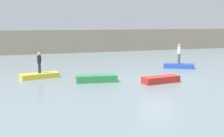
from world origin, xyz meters
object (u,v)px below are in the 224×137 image
(rowboat_red, at_px, (161,79))
(person_dark_shirt, at_px, (39,62))
(rowboat_yellow, at_px, (40,76))
(rowboat_blue, at_px, (179,66))
(person_white_shirt, at_px, (179,52))
(rowboat_green, at_px, (96,78))

(rowboat_red, xyz_separation_m, person_dark_shirt, (-8.08, 4.72, 1.07))
(rowboat_yellow, distance_m, rowboat_blue, 13.09)
(rowboat_yellow, xyz_separation_m, person_white_shirt, (13.06, 0.95, 1.30))
(rowboat_red, bearing_deg, rowboat_blue, 41.61)
(rowboat_blue, height_order, person_white_shirt, person_white_shirt)
(person_dark_shirt, bearing_deg, rowboat_red, -30.28)
(rowboat_blue, relative_size, person_white_shirt, 1.51)
(person_white_shirt, bearing_deg, rowboat_blue, 0.00)
(rowboat_green, distance_m, rowboat_blue, 10.03)
(person_white_shirt, bearing_deg, rowboat_red, -131.34)
(rowboat_yellow, height_order, person_dark_shirt, person_dark_shirt)
(rowboat_blue, bearing_deg, person_white_shirt, -149.12)
(rowboat_green, height_order, person_white_shirt, person_white_shirt)
(person_dark_shirt, distance_m, person_white_shirt, 13.09)
(rowboat_yellow, height_order, rowboat_green, rowboat_green)
(rowboat_yellow, relative_size, person_white_shirt, 1.57)
(rowboat_yellow, relative_size, rowboat_green, 1.00)
(person_dark_shirt, bearing_deg, person_white_shirt, 4.14)
(rowboat_blue, xyz_separation_m, person_white_shirt, (-0.00, 0.00, 1.28))
(rowboat_green, xyz_separation_m, person_white_shirt, (9.28, 3.80, 1.25))
(rowboat_blue, distance_m, person_white_shirt, 1.28)
(rowboat_green, xyz_separation_m, rowboat_red, (4.30, -1.86, -0.01))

